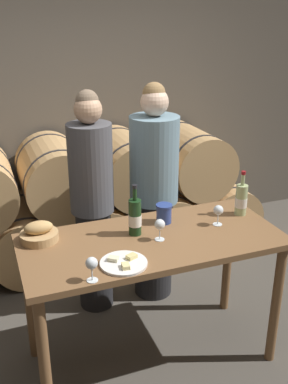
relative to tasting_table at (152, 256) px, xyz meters
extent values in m
plane|color=#4C473F|center=(0.00, 0.00, -0.78)|extent=(10.00, 10.00, 0.00)
cube|color=#60594F|center=(0.00, 2.02, 0.82)|extent=(10.00, 0.12, 3.20)
cylinder|color=tan|center=(-0.65, 1.48, -0.48)|extent=(0.61, 0.84, 0.61)
cylinder|color=#2D2D33|center=(-0.65, 1.21, -0.48)|extent=(0.62, 0.02, 0.62)
cylinder|color=#2D2D33|center=(-0.65, 1.75, -0.48)|extent=(0.62, 0.02, 0.62)
cylinder|color=tan|center=(0.00, 1.48, -0.48)|extent=(0.61, 0.84, 0.61)
cylinder|color=#2D2D33|center=(0.00, 1.21, -0.48)|extent=(0.62, 0.02, 0.62)
cylinder|color=#2D2D33|center=(0.00, 1.75, -0.48)|extent=(0.62, 0.02, 0.62)
cylinder|color=tan|center=(0.65, 1.48, -0.48)|extent=(0.61, 0.84, 0.61)
cylinder|color=#2D2D33|center=(0.65, 1.21, -0.48)|extent=(0.62, 0.02, 0.62)
cylinder|color=#2D2D33|center=(0.65, 1.75, -0.48)|extent=(0.62, 0.02, 0.62)
cylinder|color=tan|center=(1.30, 1.48, -0.48)|extent=(0.61, 0.84, 0.61)
cylinder|color=#2D2D33|center=(1.30, 1.21, -0.48)|extent=(0.62, 0.02, 0.62)
cylinder|color=#2D2D33|center=(1.30, 1.75, -0.48)|extent=(0.62, 0.02, 0.62)
cylinder|color=tan|center=(-0.33, 1.48, 0.07)|extent=(0.61, 0.84, 0.61)
cylinder|color=#2D2D33|center=(-0.33, 1.21, 0.07)|extent=(0.62, 0.02, 0.62)
cylinder|color=#2D2D33|center=(-0.33, 1.75, 0.07)|extent=(0.62, 0.02, 0.62)
cylinder|color=tan|center=(0.33, 1.48, 0.07)|extent=(0.61, 0.84, 0.61)
cylinder|color=#2D2D33|center=(0.33, 1.21, 0.07)|extent=(0.62, 0.02, 0.62)
cylinder|color=#2D2D33|center=(0.33, 1.75, 0.07)|extent=(0.62, 0.02, 0.62)
cylinder|color=tan|center=(0.98, 1.48, 0.07)|extent=(0.61, 0.84, 0.61)
cylinder|color=#2D2D33|center=(0.98, 1.21, 0.07)|extent=(0.62, 0.02, 0.62)
cylinder|color=#2D2D33|center=(0.98, 1.75, 0.07)|extent=(0.62, 0.02, 0.62)
cylinder|color=brown|center=(-0.74, -0.30, -0.35)|extent=(0.06, 0.06, 0.87)
cylinder|color=brown|center=(0.74, -0.30, -0.35)|extent=(0.06, 0.06, 0.87)
cylinder|color=brown|center=(-0.74, 0.30, -0.35)|extent=(0.06, 0.06, 0.87)
cylinder|color=brown|center=(0.74, 0.30, -0.35)|extent=(0.06, 0.06, 0.87)
cube|color=brown|center=(0.00, 0.00, 0.11)|extent=(1.60, 0.72, 0.04)
cylinder|color=#232326|center=(-0.19, 0.72, -0.37)|extent=(0.26, 0.26, 0.82)
cylinder|color=#4C4C51|center=(-0.19, 0.72, 0.37)|extent=(0.32, 0.32, 0.65)
sphere|color=tan|center=(-0.19, 0.72, 0.79)|extent=(0.20, 0.20, 0.20)
sphere|color=#75604C|center=(-0.19, 0.73, 0.85)|extent=(0.16, 0.16, 0.16)
cylinder|color=#232326|center=(0.30, 0.72, -0.37)|extent=(0.31, 0.31, 0.83)
cylinder|color=gray|center=(0.30, 0.72, 0.38)|extent=(0.37, 0.37, 0.66)
sphere|color=beige|center=(0.30, 0.72, 0.81)|extent=(0.20, 0.20, 0.20)
sphere|color=olive|center=(0.30, 0.73, 0.87)|extent=(0.17, 0.17, 0.17)
cylinder|color=#193819|center=(-0.08, 0.09, 0.24)|extent=(0.08, 0.08, 0.23)
cylinder|color=#193819|center=(-0.08, 0.09, 0.39)|extent=(0.03, 0.03, 0.08)
cylinder|color=black|center=(-0.08, 0.09, 0.44)|extent=(0.03, 0.03, 0.02)
cylinder|color=white|center=(-0.08, 0.09, 0.22)|extent=(0.08, 0.08, 0.07)
cylinder|color=#ADBC7F|center=(0.69, 0.12, 0.23)|extent=(0.08, 0.08, 0.21)
cylinder|color=#ADBC7F|center=(0.69, 0.12, 0.38)|extent=(0.03, 0.03, 0.08)
cylinder|color=maroon|center=(0.69, 0.12, 0.42)|extent=(0.03, 0.03, 0.02)
cylinder|color=white|center=(0.69, 0.12, 0.21)|extent=(0.08, 0.08, 0.07)
cylinder|color=navy|center=(0.15, 0.18, 0.19)|extent=(0.10, 0.10, 0.13)
cylinder|color=navy|center=(0.15, 0.18, 0.25)|extent=(0.11, 0.11, 0.01)
cylinder|color=tan|center=(-0.65, 0.22, 0.15)|extent=(0.23, 0.23, 0.05)
ellipsoid|color=tan|center=(-0.65, 0.22, 0.21)|extent=(0.17, 0.10, 0.08)
cylinder|color=white|center=(-0.26, -0.23, 0.13)|extent=(0.26, 0.26, 0.01)
cube|color=#E0CC7F|center=(-0.21, -0.20, 0.15)|extent=(0.07, 0.06, 0.02)
cube|color=beige|center=(-0.31, -0.19, 0.15)|extent=(0.07, 0.07, 0.02)
cube|color=beige|center=(-0.27, -0.28, 0.15)|extent=(0.05, 0.06, 0.02)
cylinder|color=white|center=(-0.46, -0.32, 0.13)|extent=(0.06, 0.06, 0.00)
cylinder|color=white|center=(-0.46, -0.32, 0.17)|extent=(0.01, 0.01, 0.07)
sphere|color=white|center=(-0.46, -0.32, 0.23)|extent=(0.06, 0.06, 0.06)
cylinder|color=white|center=(0.03, -0.03, 0.13)|extent=(0.06, 0.06, 0.00)
cylinder|color=white|center=(0.03, -0.03, 0.17)|extent=(0.01, 0.01, 0.07)
sphere|color=white|center=(0.03, -0.03, 0.23)|extent=(0.06, 0.06, 0.06)
cylinder|color=white|center=(0.46, 0.03, 0.13)|extent=(0.06, 0.06, 0.00)
cylinder|color=white|center=(0.46, 0.03, 0.17)|extent=(0.01, 0.01, 0.07)
sphere|color=white|center=(0.46, 0.03, 0.23)|extent=(0.06, 0.06, 0.06)
camera|label=1|loc=(-0.91, -2.25, 1.41)|focal=42.00mm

